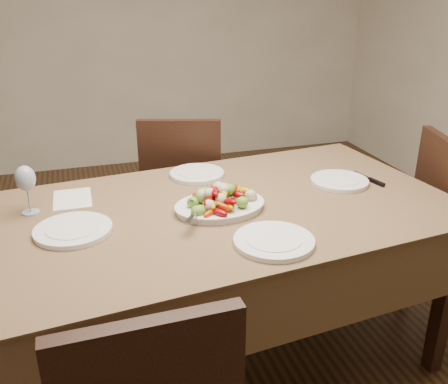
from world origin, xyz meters
TOP-DOWN VIEW (x-y plane):
  - wall_back at (0.00, 3.00)m, footprint 5.00×0.02m
  - dining_table at (0.24, 0.19)m, footprint 1.94×1.22m
  - chair_far at (0.26, 1.02)m, footprint 0.52×0.52m
  - serving_platter at (0.21, 0.16)m, footprint 0.37×0.29m
  - roasted_vegetables at (0.21, 0.16)m, footprint 0.30×0.22m
  - serving_spoon at (0.15, 0.11)m, footprint 0.27×0.19m
  - plate_left at (-0.34, 0.13)m, footprint 0.28×0.28m
  - plate_right at (0.80, 0.27)m, footprint 0.25×0.25m
  - plate_far at (0.22, 0.55)m, footprint 0.25×0.25m
  - plate_near at (0.31, -0.16)m, footprint 0.28×0.28m
  - wine_glass at (-0.49, 0.35)m, footprint 0.08×0.08m
  - menu_card at (-0.33, 0.44)m, footprint 0.15×0.21m
  - table_knife at (0.95, 0.26)m, footprint 0.06×0.20m

SIDE VIEW (x-z plane):
  - dining_table at x=0.24m, z-range 0.00..0.76m
  - chair_far at x=0.26m, z-range 0.00..0.95m
  - menu_card at x=-0.33m, z-range 0.76..0.76m
  - table_knife at x=0.95m, z-range 0.76..0.77m
  - plate_left at x=-0.34m, z-range 0.76..0.78m
  - plate_right at x=0.80m, z-range 0.76..0.78m
  - plate_far at x=0.22m, z-range 0.76..0.78m
  - plate_near at x=0.31m, z-range 0.76..0.78m
  - serving_platter at x=0.21m, z-range 0.76..0.78m
  - serving_spoon at x=0.15m, z-range 0.79..0.82m
  - roasted_vegetables at x=0.21m, z-range 0.78..0.87m
  - wine_glass at x=-0.49m, z-range 0.76..0.96m
  - wall_back at x=0.00m, z-range 0.00..2.80m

